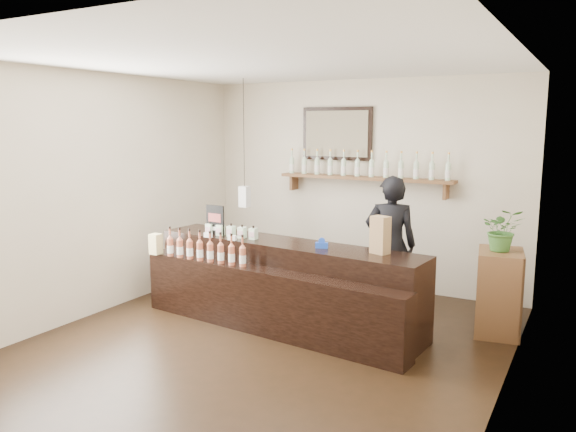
{
  "coord_description": "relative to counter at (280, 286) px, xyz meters",
  "views": [
    {
      "loc": [
        2.83,
        -4.64,
        2.21
      ],
      "look_at": [
        -0.13,
        0.7,
        1.21
      ],
      "focal_mm": 35.0,
      "sensor_mm": 36.0,
      "label": 1
    }
  ],
  "objects": [
    {
      "name": "room_shell",
      "position": [
        0.17,
        -0.58,
        1.27
      ],
      "size": [
        5.0,
        5.0,
        5.0
      ],
      "color": "beige",
      "rests_on": "ground"
    },
    {
      "name": "back_wall_decor",
      "position": [
        0.03,
        1.8,
        1.33
      ],
      "size": [
        2.66,
        0.96,
        1.69
      ],
      "color": "brown",
      "rests_on": "ground"
    },
    {
      "name": "tape_dispenser",
      "position": [
        0.5,
        0.03,
        0.53
      ],
      "size": [
        0.14,
        0.09,
        0.11
      ],
      "color": "blue",
      "rests_on": "counter"
    },
    {
      "name": "ground",
      "position": [
        0.17,
        -0.58,
        -0.43
      ],
      "size": [
        5.0,
        5.0,
        0.0
      ],
      "primitive_type": "plane",
      "color": "black",
      "rests_on": "ground"
    },
    {
      "name": "side_cabinet",
      "position": [
        2.17,
        0.89,
        0.02
      ],
      "size": [
        0.54,
        0.68,
        0.89
      ],
      "color": "brown",
      "rests_on": "ground"
    },
    {
      "name": "counter",
      "position": [
        0.0,
        0.0,
        0.0
      ],
      "size": [
        3.3,
        1.18,
        1.07
      ],
      "color": "black",
      "rests_on": "ground"
    },
    {
      "name": "potted_plant",
      "position": [
        2.17,
        0.89,
        0.69
      ],
      "size": [
        0.49,
        0.45,
        0.45
      ],
      "primitive_type": "imported",
      "rotation": [
        0.0,
        0.0,
        0.26
      ],
      "color": "#3C712D",
      "rests_on": "side_cabinet"
    },
    {
      "name": "paper_bag",
      "position": [
        1.12,
        0.09,
        0.67
      ],
      "size": [
        0.21,
        0.18,
        0.38
      ],
      "color": "olive",
      "rests_on": "counter"
    },
    {
      "name": "promo_sign",
      "position": [
        -0.92,
        0.08,
        0.66
      ],
      "size": [
        0.25,
        0.03,
        0.35
      ],
      "color": "black",
      "rests_on": "counter"
    },
    {
      "name": "shopkeeper",
      "position": [
        0.94,
        0.97,
        0.49
      ],
      "size": [
        0.77,
        0.62,
        1.84
      ],
      "primitive_type": "imported",
      "rotation": [
        0.0,
        0.0,
        3.45
      ],
      "color": "black",
      "rests_on": "ground"
    }
  ]
}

